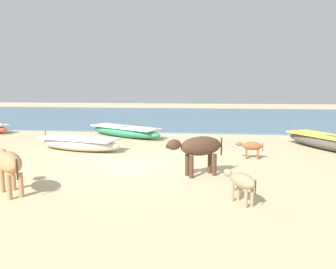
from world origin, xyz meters
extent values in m
plane|color=#CCB789|center=(0.00, 0.00, 0.00)|extent=(80.00, 80.00, 0.00)
cube|color=slate|center=(0.00, 17.11, 0.04)|extent=(60.00, 20.00, 0.08)
cylinder|color=olive|center=(-8.28, 5.54, 0.58)|extent=(0.06, 0.06, 0.20)
ellipsoid|color=beige|center=(-2.72, 2.02, 0.25)|extent=(3.63, 1.82, 0.50)
cube|color=white|center=(-2.72, 2.02, 0.47)|extent=(3.22, 1.70, 0.07)
cube|color=olive|center=(-2.98, 2.08, 0.39)|extent=(0.32, 0.88, 0.04)
cylinder|color=olive|center=(-4.28, 2.39, 0.60)|extent=(0.06, 0.06, 0.20)
ellipsoid|color=#338C66|center=(-1.90, 5.61, 0.26)|extent=(4.38, 3.18, 0.51)
cube|color=white|center=(-1.90, 5.61, 0.48)|extent=(3.91, 2.89, 0.07)
cube|color=olive|center=(-1.62, 5.44, 0.40)|extent=(0.56, 0.83, 0.04)
cylinder|color=olive|center=(-0.13, 4.56, 0.61)|extent=(0.06, 0.06, 0.20)
ellipsoid|color=#5B5651|center=(6.96, 3.24, 0.28)|extent=(3.23, 4.49, 0.56)
cube|color=#EAD84C|center=(6.96, 3.24, 0.52)|extent=(2.94, 4.01, 0.07)
cube|color=olive|center=(6.79, 3.53, 0.43)|extent=(0.90, 0.58, 0.04)
cylinder|color=olive|center=(5.93, 5.04, 0.66)|extent=(0.06, 0.06, 0.20)
ellipsoid|color=#4C3323|center=(1.99, -0.94, 0.82)|extent=(1.28, 0.99, 0.52)
ellipsoid|color=#4C3323|center=(1.29, -1.32, 0.91)|extent=(0.46, 0.40, 0.28)
sphere|color=#2D2119|center=(1.14, -1.41, 0.87)|extent=(0.15, 0.15, 0.11)
cylinder|color=#4C3323|center=(1.75, -1.22, 0.30)|extent=(0.12, 0.12, 0.60)
cylinder|color=#4C3323|center=(1.62, -1.00, 0.30)|extent=(0.12, 0.12, 0.60)
cylinder|color=#4C3323|center=(2.36, -0.89, 0.30)|extent=(0.12, 0.12, 0.60)
cylinder|color=#4C3323|center=(2.23, -0.66, 0.30)|extent=(0.12, 0.12, 0.60)
cylinder|color=#2D2119|center=(2.55, -0.64, 0.76)|extent=(0.04, 0.04, 0.49)
ellipsoid|color=brown|center=(3.65, 1.36, 0.44)|extent=(0.67, 0.33, 0.28)
ellipsoid|color=brown|center=(3.23, 1.41, 0.49)|extent=(0.22, 0.15, 0.15)
sphere|color=#2D2119|center=(3.13, 1.42, 0.47)|extent=(0.06, 0.06, 0.06)
cylinder|color=brown|center=(3.46, 1.31, 0.16)|extent=(0.06, 0.06, 0.32)
cylinder|color=brown|center=(3.47, 1.45, 0.16)|extent=(0.06, 0.06, 0.32)
cylinder|color=brown|center=(3.83, 1.27, 0.16)|extent=(0.06, 0.06, 0.32)
cylinder|color=brown|center=(3.85, 1.41, 0.16)|extent=(0.06, 0.06, 0.32)
cylinder|color=#2D2119|center=(3.99, 1.32, 0.41)|extent=(0.02, 0.02, 0.26)
ellipsoid|color=tan|center=(2.89, -3.02, 0.50)|extent=(0.65, 0.76, 0.32)
ellipsoid|color=tan|center=(2.62, -2.62, 0.55)|extent=(0.25, 0.28, 0.17)
sphere|color=#2D2119|center=(2.56, -2.54, 0.53)|extent=(0.09, 0.09, 0.07)
cylinder|color=tan|center=(2.71, -2.89, 0.18)|extent=(0.07, 0.07, 0.36)
cylinder|color=tan|center=(2.84, -2.80, 0.18)|extent=(0.07, 0.07, 0.36)
cylinder|color=tan|center=(2.95, -3.23, 0.18)|extent=(0.07, 0.07, 0.36)
cylinder|color=tan|center=(3.08, -3.14, 0.18)|extent=(0.07, 0.07, 0.36)
cylinder|color=#2D2119|center=(3.11, -3.33, 0.46)|extent=(0.02, 0.02, 0.30)
ellipsoid|color=tan|center=(-2.17, -3.08, 0.74)|extent=(1.08, 1.05, 0.47)
ellipsoid|color=tan|center=(-2.69, -2.58, 0.82)|extent=(0.41, 0.40, 0.26)
sphere|color=#2D2119|center=(-2.80, -2.48, 0.79)|extent=(0.14, 0.14, 0.10)
cylinder|color=tan|center=(-2.48, -2.95, 0.27)|extent=(0.11, 0.11, 0.54)
cylinder|color=tan|center=(-2.32, -2.77, 0.27)|extent=(0.11, 0.11, 0.54)
cylinder|color=tan|center=(-2.02, -3.38, 0.27)|extent=(0.11, 0.11, 0.54)
cylinder|color=tan|center=(-1.86, -3.20, 0.27)|extent=(0.11, 0.11, 0.54)
cylinder|color=#2D2119|center=(-1.75, -3.47, 0.69)|extent=(0.04, 0.04, 0.44)
camera|label=1|loc=(2.19, -9.46, 2.37)|focal=34.12mm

